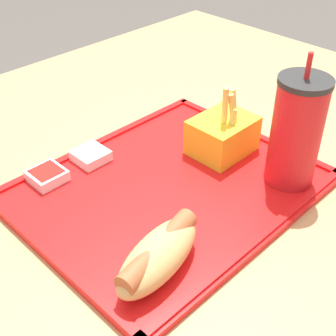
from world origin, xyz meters
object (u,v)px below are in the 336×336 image
(fries_carton, at_px, (223,134))
(sauce_cup_mayo, at_px, (91,155))
(sauce_cup_ketchup, at_px, (47,175))
(soda_cup, at_px, (296,132))
(hot_dog_far, at_px, (158,255))

(fries_carton, relative_size, sauce_cup_mayo, 2.40)
(sauce_cup_ketchup, bearing_deg, sauce_cup_mayo, 177.24)
(fries_carton, height_order, sauce_cup_mayo, fries_carton)
(sauce_cup_mayo, height_order, sauce_cup_ketchup, same)
(soda_cup, height_order, hot_dog_far, soda_cup)
(soda_cup, xyz_separation_m, sauce_cup_mayo, (0.18, -0.24, -0.07))
(soda_cup, height_order, sauce_cup_mayo, soda_cup)
(soda_cup, xyz_separation_m, sauce_cup_ketchup, (0.25, -0.25, -0.07))
(soda_cup, distance_m, hot_dog_far, 0.27)
(fries_carton, bearing_deg, hot_dog_far, 23.98)
(sauce_cup_ketchup, bearing_deg, soda_cup, 135.75)
(soda_cup, height_order, fries_carton, soda_cup)
(sauce_cup_mayo, bearing_deg, sauce_cup_ketchup, -2.76)
(soda_cup, distance_m, sauce_cup_ketchup, 0.36)
(soda_cup, height_order, sauce_cup_ketchup, soda_cup)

